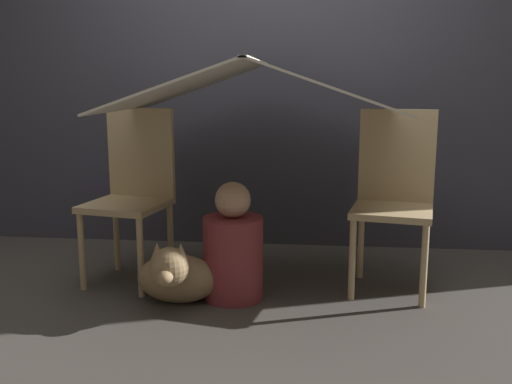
{
  "coord_description": "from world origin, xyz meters",
  "views": [
    {
      "loc": [
        0.31,
        -2.92,
        1.15
      ],
      "look_at": [
        0.0,
        0.16,
        0.55
      ],
      "focal_mm": 40.0,
      "sensor_mm": 36.0,
      "label": 1
    }
  ],
  "objects_px": {
    "chair_right": "(394,193)",
    "dog": "(175,275)",
    "chair_left": "(133,188)",
    "person_front": "(233,251)"
  },
  "relations": [
    {
      "from": "chair_right",
      "to": "dog",
      "type": "xyz_separation_m",
      "value": [
        -1.15,
        -0.41,
        -0.38
      ]
    },
    {
      "from": "chair_left",
      "to": "chair_right",
      "type": "distance_m",
      "value": 1.49
    },
    {
      "from": "chair_left",
      "to": "dog",
      "type": "distance_m",
      "value": 0.65
    },
    {
      "from": "chair_left",
      "to": "dog",
      "type": "height_order",
      "value": "chair_left"
    },
    {
      "from": "dog",
      "to": "person_front",
      "type": "bearing_deg",
      "value": 27.31
    },
    {
      "from": "chair_right",
      "to": "person_front",
      "type": "height_order",
      "value": "chair_right"
    },
    {
      "from": "chair_left",
      "to": "person_front",
      "type": "bearing_deg",
      "value": -11.36
    },
    {
      "from": "chair_right",
      "to": "person_front",
      "type": "xyz_separation_m",
      "value": [
        -0.87,
        -0.27,
        -0.28
      ]
    },
    {
      "from": "dog",
      "to": "chair_right",
      "type": "bearing_deg",
      "value": 19.71
    },
    {
      "from": "chair_left",
      "to": "chair_right",
      "type": "relative_size",
      "value": 1.0
    }
  ]
}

